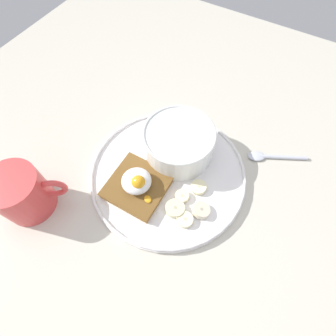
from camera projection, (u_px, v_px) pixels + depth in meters
ground_plane at (168, 178)px, 53.59cm from camera, size 120.00×120.00×2.00cm
plate at (168, 173)px, 52.02cm from camera, size 30.78×30.78×1.60cm
oatmeal_bowl at (179, 143)px, 51.39cm from camera, size 14.02×14.02×6.65cm
toast_slice at (138, 186)px, 49.46cm from camera, size 10.71×10.71×1.61cm
poached_egg at (137, 181)px, 47.46cm from camera, size 6.97×5.50×3.53cm
banana_slice_front at (182, 196)px, 48.85cm from camera, size 3.10×3.03×1.19cm
banana_slice_left at (197, 189)px, 49.50cm from camera, size 3.79×3.72×1.32cm
banana_slice_back at (201, 210)px, 47.26cm from camera, size 4.40×4.46×1.75cm
banana_slice_right at (185, 220)px, 46.59cm from camera, size 3.81×3.77×1.20cm
banana_slice_inner at (175, 208)px, 47.62cm from camera, size 4.82×4.86×1.28cm
coffee_mug at (22, 193)px, 45.61cm from camera, size 11.23×9.94×9.27cm
spoon at (270, 157)px, 54.41cm from camera, size 11.67×7.03×0.80cm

